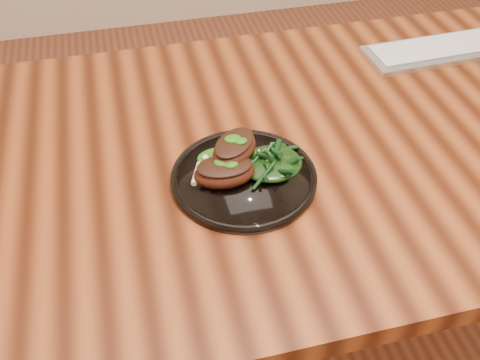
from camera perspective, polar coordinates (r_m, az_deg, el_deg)
name	(u,v)px	position (r m, az deg, el deg)	size (l,w,h in m)	color
desk	(336,165)	(1.07, 10.18, 1.56)	(1.60, 0.80, 0.75)	#361306
plate	(244,177)	(0.89, 0.42, 0.30)	(0.24, 0.24, 0.01)	black
lamb_chop_front	(224,171)	(0.86, -1.71, 0.92)	(0.11, 0.08, 0.04)	#3E170B
lamb_chop_back	(234,148)	(0.88, -0.64, 3.39)	(0.11, 0.11, 0.04)	#3E170B
herb_smear	(219,157)	(0.92, -2.21, 2.52)	(0.08, 0.05, 0.00)	#124B08
greens_heap	(271,160)	(0.89, 3.35, 2.11)	(0.11, 0.10, 0.04)	black
keyboard	(449,48)	(1.32, 21.36, 12.96)	(0.39, 0.13, 0.02)	silver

